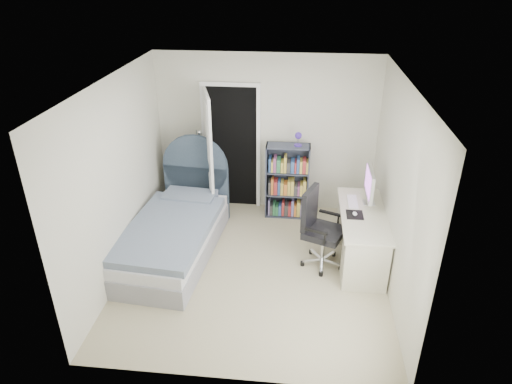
# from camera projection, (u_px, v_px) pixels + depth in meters

# --- Properties ---
(room_shell) EXTENTS (3.50, 3.70, 2.60)m
(room_shell) POSITION_uv_depth(u_px,v_px,m) (254.00, 185.00, 5.51)
(room_shell) COLOR tan
(room_shell) RESTS_ON ground
(door) EXTENTS (0.92, 0.80, 2.06)m
(door) POSITION_uv_depth(u_px,v_px,m) (217.00, 152.00, 7.03)
(door) COLOR black
(door) RESTS_ON ground
(bed) EXTENTS (1.23, 2.31, 1.37)m
(bed) POSITION_uv_depth(u_px,v_px,m) (175.00, 232.00, 6.34)
(bed) COLOR gray
(bed) RESTS_ON ground
(nightstand) EXTENTS (0.38, 0.38, 0.57)m
(nightstand) POSITION_uv_depth(u_px,v_px,m) (202.00, 188.00, 7.41)
(nightstand) COLOR tan
(nightstand) RESTS_ON ground
(floor_lamp) EXTENTS (0.20, 0.20, 1.39)m
(floor_lamp) POSITION_uv_depth(u_px,v_px,m) (200.00, 178.00, 7.28)
(floor_lamp) COLOR silver
(floor_lamp) RESTS_ON ground
(bookcase) EXTENTS (0.67, 0.29, 1.42)m
(bookcase) POSITION_uv_depth(u_px,v_px,m) (288.00, 184.00, 7.13)
(bookcase) COLOR #3B4050
(bookcase) RESTS_ON ground
(desk) EXTENTS (0.59, 1.49, 1.22)m
(desk) POSITION_uv_depth(u_px,v_px,m) (361.00, 234.00, 6.12)
(desk) COLOR beige
(desk) RESTS_ON ground
(office_chair) EXTENTS (0.62, 0.63, 1.09)m
(office_chair) POSITION_uv_depth(u_px,v_px,m) (318.00, 224.00, 5.96)
(office_chair) COLOR silver
(office_chair) RESTS_ON ground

